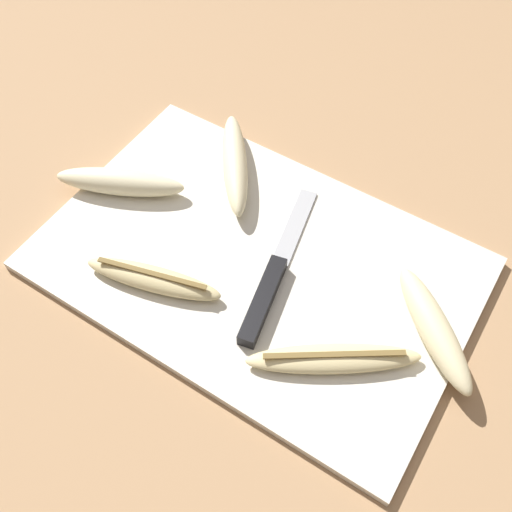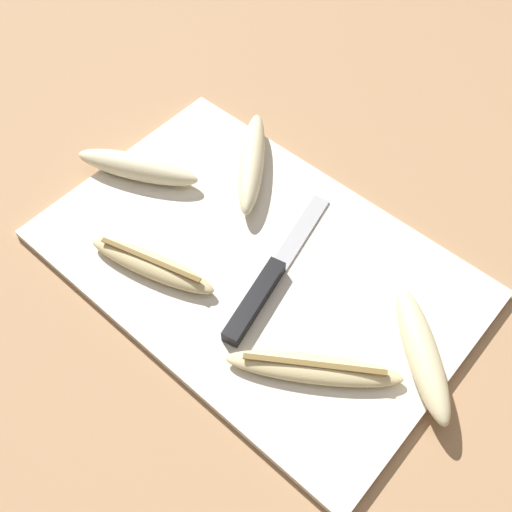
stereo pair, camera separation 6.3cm
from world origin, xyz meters
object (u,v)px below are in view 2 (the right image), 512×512
(banana_mellow_near, at_px, (152,265))
(banana_bright_far, at_px, (135,169))
(banana_ripe_center, at_px, (314,368))
(banana_pale_long, at_px, (252,162))
(banana_cream_curved, at_px, (422,353))
(knife, at_px, (263,289))

(banana_mellow_near, bearing_deg, banana_bright_far, 144.85)
(banana_ripe_center, relative_size, banana_pale_long, 1.10)
(banana_bright_far, bearing_deg, banana_cream_curved, 3.19)
(knife, relative_size, banana_pale_long, 1.47)
(knife, bearing_deg, banana_pale_long, 123.02)
(banana_ripe_center, bearing_deg, banana_pale_long, 144.47)
(knife, height_order, banana_pale_long, banana_pale_long)
(knife, relative_size, banana_mellow_near, 1.39)
(banana_mellow_near, bearing_deg, knife, 28.25)
(banana_ripe_center, distance_m, banana_cream_curved, 0.12)
(banana_bright_far, height_order, banana_cream_curved, banana_cream_curved)
(knife, xyz_separation_m, banana_cream_curved, (0.18, 0.05, 0.01))
(banana_mellow_near, bearing_deg, banana_pale_long, 94.64)
(banana_bright_far, xyz_separation_m, banana_ripe_center, (0.35, -0.06, -0.01))
(knife, xyz_separation_m, banana_mellow_near, (-0.12, -0.06, 0.00))
(banana_ripe_center, bearing_deg, banana_bright_far, 169.72)
(banana_cream_curved, distance_m, banana_mellow_near, 0.32)
(banana_bright_far, xyz_separation_m, banana_cream_curved, (0.43, 0.02, 0.00))
(knife, distance_m, banana_ripe_center, 0.11)
(knife, relative_size, banana_ripe_center, 1.34)
(banana_bright_far, distance_m, banana_mellow_near, 0.15)
(banana_bright_far, bearing_deg, banana_ripe_center, -10.28)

